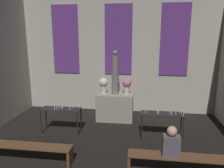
# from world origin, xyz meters

# --- Properties ---
(wall_back) EXTENTS (7.55, 0.16, 4.62)m
(wall_back) POSITION_xyz_m (0.00, 9.97, 2.34)
(wall_back) COLOR #B2AD9E
(wall_back) RESTS_ON ground_plane
(altar) EXTENTS (1.26, 0.74, 0.95)m
(altar) POSITION_xyz_m (0.00, 8.94, 0.47)
(altar) COLOR gray
(altar) RESTS_ON ground_plane
(statue) EXTENTS (0.25, 0.25, 1.52)m
(statue) POSITION_xyz_m (0.00, 8.94, 1.66)
(statue) COLOR slate
(statue) RESTS_ON altar
(flower_vase_left) EXTENTS (0.31, 0.31, 0.56)m
(flower_vase_left) POSITION_xyz_m (-0.41, 8.94, 1.29)
(flower_vase_left) COLOR beige
(flower_vase_left) RESTS_ON altar
(flower_vase_right) EXTENTS (0.31, 0.31, 0.56)m
(flower_vase_right) POSITION_xyz_m (0.41, 8.94, 1.29)
(flower_vase_right) COLOR beige
(flower_vase_right) RESTS_ON altar
(candle_rack_left) EXTENTS (1.21, 0.43, 0.96)m
(candle_rack_left) POSITION_xyz_m (-1.51, 7.68, 0.66)
(candle_rack_left) COLOR black
(candle_rack_left) RESTS_ON ground_plane
(candle_rack_right) EXTENTS (1.21, 0.43, 0.95)m
(candle_rack_right) POSITION_xyz_m (1.53, 7.68, 0.66)
(candle_rack_right) COLOR black
(candle_rack_right) RESTS_ON ground_plane
(pew_back_left) EXTENTS (2.23, 0.36, 0.43)m
(pew_back_left) POSITION_xyz_m (-1.76, 5.99, 0.32)
(pew_back_left) COLOR brown
(pew_back_left) RESTS_ON ground_plane
(pew_back_right) EXTENTS (2.23, 0.36, 0.43)m
(pew_back_right) POSITION_xyz_m (1.76, 5.99, 0.32)
(pew_back_right) COLOR brown
(pew_back_right) RESTS_ON ground_plane
(person_seated) EXTENTS (0.36, 0.24, 0.67)m
(person_seated) POSITION_xyz_m (1.56, 5.99, 0.73)
(person_seated) COLOR #564C56
(person_seated) RESTS_ON pew_back_right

